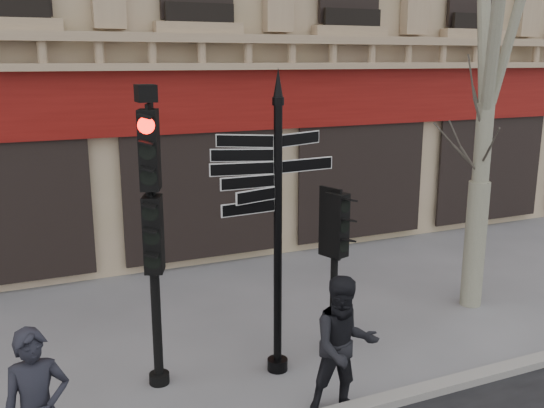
{
  "coord_description": "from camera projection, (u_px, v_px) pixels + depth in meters",
  "views": [
    {
      "loc": [
        -3.75,
        -7.33,
        4.44
      ],
      "look_at": [
        -0.25,
        0.6,
        2.37
      ],
      "focal_mm": 40.0,
      "sensor_mm": 36.0,
      "label": 1
    }
  ],
  "objects": [
    {
      "name": "ground",
      "position": [
        304.0,
        365.0,
        9.02
      ],
      "size": [
        80.0,
        80.0,
        0.0
      ],
      "primitive_type": "plane",
      "color": "#5E5E63",
      "rests_on": "ground"
    },
    {
      "name": "traffic_signal_main",
      "position": [
        151.0,
        203.0,
        7.92
      ],
      "size": [
        0.54,
        0.47,
        4.13
      ],
      "rotation": [
        0.0,
        0.0,
        -0.37
      ],
      "color": "black",
      "rests_on": "ground"
    },
    {
      "name": "fingerpost",
      "position": [
        278.0,
        175.0,
        8.22
      ],
      "size": [
        1.98,
        1.98,
        4.34
      ],
      "rotation": [
        0.0,
        0.0,
        -0.1
      ],
      "color": "black",
      "rests_on": "ground"
    },
    {
      "name": "traffic_signal_secondary",
      "position": [
        335.0,
        242.0,
        9.09
      ],
      "size": [
        0.5,
        0.42,
        2.53
      ],
      "rotation": [
        0.0,
        0.0,
        0.32
      ],
      "color": "black",
      "rests_on": "ground"
    },
    {
      "name": "pedestrian_b",
      "position": [
        344.0,
        346.0,
        7.62
      ],
      "size": [
        1.01,
        0.85,
        1.84
      ],
      "primitive_type": "imported",
      "rotation": [
        0.0,
        0.0,
        -0.18
      ],
      "color": "black",
      "rests_on": "ground"
    }
  ]
}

